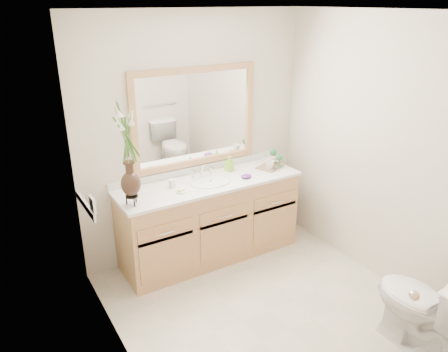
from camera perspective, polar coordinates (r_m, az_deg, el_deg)
floor at (r=3.93m, az=5.85°, el=-16.97°), size 2.60×2.60×0.00m
ceiling at (r=3.06m, az=7.69°, el=20.66°), size 2.40×2.60×0.02m
wall_back at (r=4.34m, az=-3.82°, el=5.08°), size 2.40×0.02×2.40m
wall_front at (r=2.53m, az=25.06°, el=-10.30°), size 2.40×0.02×2.40m
wall_left at (r=2.80m, az=-13.38°, el=-5.46°), size 0.02×2.60×2.40m
wall_right at (r=4.11m, az=20.07°, el=2.77°), size 0.02×2.60×2.40m
vanity at (r=4.42m, az=-1.84°, el=-5.83°), size 1.80×0.55×0.80m
counter at (r=4.24m, az=-1.91°, el=-0.86°), size 1.84×0.57×0.03m
sink at (r=4.24m, az=-1.79°, el=-1.43°), size 0.38×0.34×0.23m
mirror at (r=4.27m, az=-3.76°, el=7.64°), size 1.32×0.04×0.97m
switch_plate at (r=3.57m, az=-16.79°, el=-3.56°), size 0.02×0.12×0.12m
door at (r=2.43m, az=19.76°, el=-16.48°), size 0.80×0.03×2.00m
toilet at (r=3.65m, az=24.46°, el=-15.34°), size 0.42×0.75×0.74m
flower_vase at (r=3.64m, az=-12.52°, el=4.18°), size 0.20×0.20×0.81m
tumbler at (r=4.11m, az=-6.80°, el=-0.96°), size 0.06×0.06×0.08m
soap_dish at (r=4.00m, az=-5.63°, el=-1.99°), size 0.10×0.10×0.03m
soap_bottle at (r=4.46m, az=0.69°, el=1.54°), size 0.08×0.08×0.14m
purple_dish at (r=4.30m, az=2.93°, el=-0.01°), size 0.11×0.09×0.04m
tray at (r=4.62m, az=6.09°, el=1.28°), size 0.35×0.29×0.01m
mug_left at (r=4.52m, az=6.00°, el=1.52°), size 0.09×0.09×0.09m
mug_right at (r=4.63m, az=6.20°, el=2.03°), size 0.12×0.11×0.09m
goblet_front at (r=4.57m, az=7.26°, el=2.34°), size 0.06×0.06×0.14m
goblet_back at (r=4.67m, az=6.43°, el=2.98°), size 0.07×0.07×0.15m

